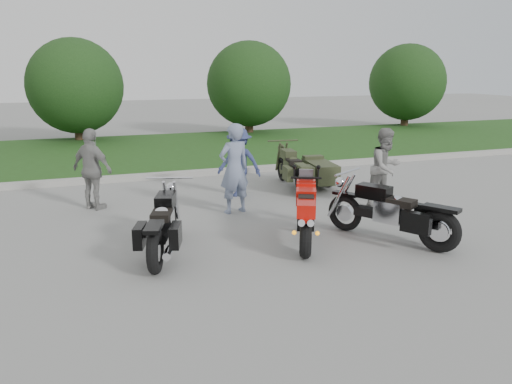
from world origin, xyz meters
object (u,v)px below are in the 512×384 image
object	(u,v)px
cruiser_sidecar	(309,171)
person_back	(92,169)
cruiser_right	(395,215)
person_stripe	(234,169)
person_grey	(386,167)
cruiser_left	(163,227)
person_denim	(239,163)
sportbike_red	(306,212)

from	to	relation	value
cruiser_sidecar	person_back	size ratio (longest dim) A/B	1.37
cruiser_sidecar	cruiser_right	bearing A→B (deg)	-87.89
person_back	cruiser_right	bearing A→B (deg)	-172.85
person_stripe	person_grey	size ratio (longest dim) A/B	1.10
cruiser_left	cruiser_right	world-z (taller)	cruiser_right
person_back	person_stripe	bearing A→B (deg)	-158.19
cruiser_right	person_grey	bearing A→B (deg)	30.02
person_denim	person_back	distance (m)	3.17
cruiser_left	cruiser_sidecar	world-z (taller)	cruiser_sidecar
cruiser_sidecar	person_grey	xyz separation A→B (m)	(0.83, -2.00, 0.41)
sportbike_red	person_denim	xyz separation A→B (m)	(-0.07, 3.42, 0.23)
cruiser_right	cruiser_sidecar	distance (m)	4.06
sportbike_red	cruiser_sidecar	size ratio (longest dim) A/B	0.80
cruiser_right	person_denim	distance (m)	4.13
sportbike_red	person_denim	size ratio (longest dim) A/B	1.19
cruiser_sidecar	cruiser_left	bearing A→B (deg)	-134.03
person_grey	person_back	distance (m)	6.12
person_stripe	person_denim	distance (m)	1.33
cruiser_left	person_grey	distance (m)	5.13
person_stripe	person_grey	distance (m)	3.23
cruiser_left	person_grey	world-z (taller)	person_grey
cruiser_left	person_denim	world-z (taller)	person_denim
cruiser_left	person_denim	xyz separation A→B (m)	(2.24, 3.14, 0.33)
sportbike_red	cruiser_right	size ratio (longest dim) A/B	0.87
person_grey	cruiser_left	bearing A→B (deg)	-179.60
cruiser_right	person_back	xyz separation A→B (m)	(-4.71, 3.81, 0.37)
cruiser_right	cruiser_sidecar	size ratio (longest dim) A/B	0.92
cruiser_left	person_grey	bearing A→B (deg)	33.39
sportbike_red	cruiser_left	bearing A→B (deg)	-162.08
sportbike_red	person_grey	bearing A→B (deg)	56.91
sportbike_red	cruiser_left	distance (m)	2.33
person_denim	person_back	bearing A→B (deg)	-144.23
person_denim	person_back	xyz separation A→B (m)	(-3.17, -0.02, 0.06)
person_denim	cruiser_sidecar	bearing A→B (deg)	42.21
person_grey	person_denim	size ratio (longest dim) A/B	1.06
person_grey	person_back	bearing A→B (deg)	148.19
cruiser_left	cruiser_sidecar	distance (m)	5.30
cruiser_right	person_denim	xyz separation A→B (m)	(-1.54, 3.83, 0.31)
cruiser_sidecar	person_back	world-z (taller)	person_back
sportbike_red	cruiser_right	world-z (taller)	sportbike_red
person_grey	person_back	xyz separation A→B (m)	(-5.86, 1.76, 0.01)
sportbike_red	cruiser_sidecar	xyz separation A→B (m)	(1.78, 3.64, -0.14)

